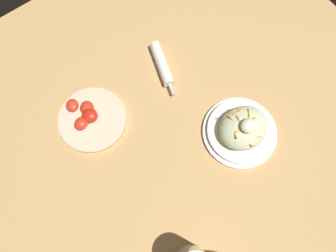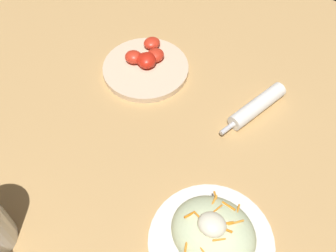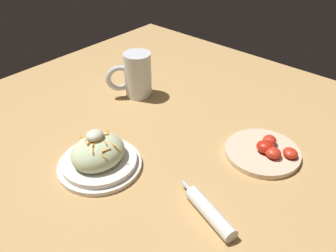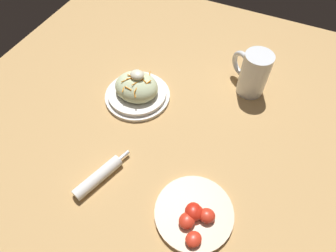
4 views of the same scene
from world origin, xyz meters
The scene contains 5 objects.
ground_plane centered at (0.00, 0.00, 0.00)m, with size 1.43×1.43×0.00m, color tan.
salad_plate centered at (0.16, -0.07, 0.03)m, with size 0.21×0.21×0.11m.
beer_mug centered at (-0.17, -0.26, 0.07)m, with size 0.14×0.11×0.15m.
napkin_roll centered at (0.11, 0.24, 0.02)m, with size 0.08×0.18×0.03m.
tomato_plate centered at (-0.16, 0.23, 0.01)m, with size 0.20×0.20×0.05m.
Camera 3 is at (0.56, 0.52, 0.61)m, focal length 37.93 mm.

